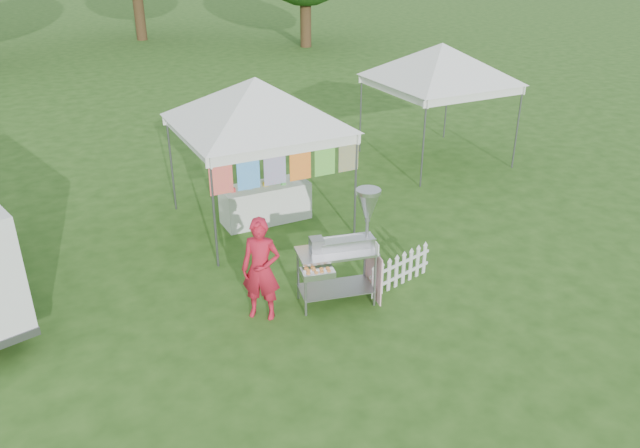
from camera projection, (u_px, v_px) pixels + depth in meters
ground at (342, 302)px, 10.20m from camera, size 120.00×120.00×0.00m
canopy_main at (255, 78)px, 11.72m from camera, size 4.24×4.24×3.45m
canopy_right at (443, 43)px, 15.19m from camera, size 4.24×4.24×3.45m
donut_cart at (349, 239)px, 9.77m from camera, size 1.51×0.94×1.91m
vendor at (261, 269)px, 9.49m from camera, size 0.73×0.69×1.67m
picket_fence at (400, 270)px, 10.56m from camera, size 1.40×0.37×0.56m
display_table at (266, 203)px, 12.88m from camera, size 1.80×0.70×0.79m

